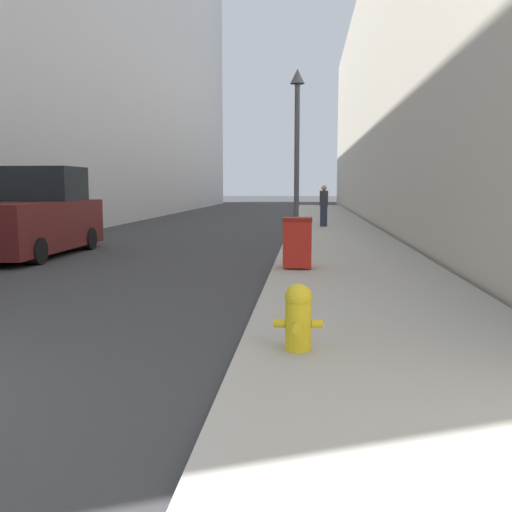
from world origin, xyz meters
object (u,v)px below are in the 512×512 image
Objects in this scene: trash_bin at (297,242)px; pickup_truck at (33,218)px; fire_hydrant at (298,315)px; lamppost at (297,140)px; pedestrian_on_sidewalk at (324,206)px.

trash_bin is 7.55m from pickup_truck.
fire_hydrant is 11.26m from pickup_truck.
lamppost is at bearing 91.46° from trash_bin.
pedestrian_on_sidewalk is at bearing 51.12° from pickup_truck.
pedestrian_on_sidewalk is (1.01, 7.66, -2.14)m from lamppost.
pickup_truck is 12.65m from pedestrian_on_sidewalk.
trash_bin reaches higher than fire_hydrant.
lamppost reaches higher than pickup_truck.
pickup_truck reaches higher than trash_bin.
fire_hydrant is 6.00m from trash_bin.
fire_hydrant is 0.66× the size of trash_bin.
trash_bin is 5.45m from lamppost.
pedestrian_on_sidewalk reaches higher than trash_bin.
lamppost is at bearing 91.28° from fire_hydrant.
trash_bin is (-0.12, 5.99, 0.18)m from fire_hydrant.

